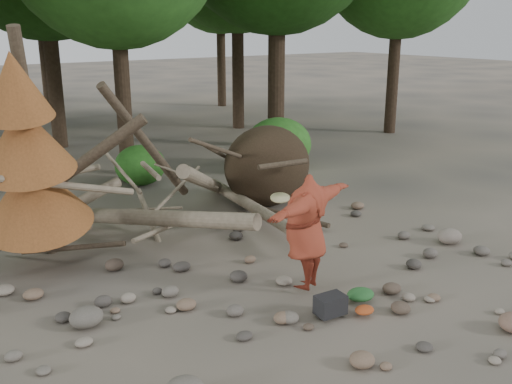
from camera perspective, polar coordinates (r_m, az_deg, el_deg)
ground at (r=9.55m, az=3.73°, el=-10.51°), size 120.00×120.00×0.00m
deadfall_pile at (r=13.55m, az=-0.71°, el=2.07°), size 8.55×5.24×3.30m
dead_conifer at (r=10.46m, az=-21.77°, el=3.06°), size 2.06×2.16×4.35m
bush_mid at (r=16.12m, az=-11.50°, el=2.65°), size 1.40×1.40×1.12m
bush_right at (r=17.47m, az=2.27°, el=4.84°), size 2.00×2.00×1.60m
frisbee_thrower at (r=9.38m, az=5.04°, el=-3.98°), size 2.49×1.43×1.96m
backpack at (r=8.96m, az=7.44°, el=-11.45°), size 0.48×0.34×0.30m
cloth_green at (r=9.51m, az=10.40°, el=-10.31°), size 0.47×0.39×0.18m
cloth_orange at (r=9.11m, az=10.78°, el=-11.79°), size 0.32×0.26×0.12m
boulder_mid_right at (r=12.33m, az=18.80°, el=-4.21°), size 0.52×0.47×0.31m
boulder_mid_left at (r=9.01m, az=-16.61°, el=-11.89°), size 0.51×0.46×0.30m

